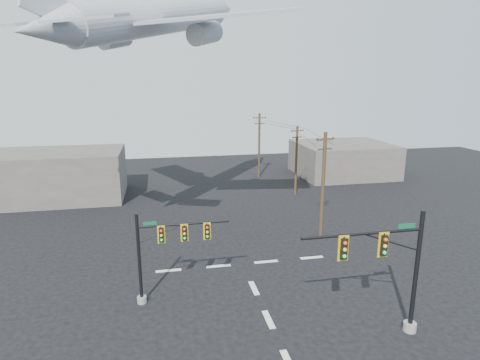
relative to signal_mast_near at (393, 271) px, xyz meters
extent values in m
cube|color=silver|center=(-6.47, 2.85, -4.09)|extent=(0.40, 2.00, 0.01)
cube|color=silver|center=(-6.47, 6.85, -4.09)|extent=(0.40, 2.00, 0.01)
cube|color=silver|center=(-12.47, 10.85, -4.09)|extent=(2.00, 0.40, 0.01)
cube|color=silver|center=(-8.47, 10.85, -4.09)|extent=(2.00, 0.40, 0.01)
cube|color=silver|center=(-4.47, 10.85, -4.09)|extent=(2.00, 0.40, 0.01)
cube|color=silver|center=(-0.47, 10.85, -4.09)|extent=(2.00, 0.40, 0.01)
cylinder|color=gray|center=(1.55, 0.05, -3.82)|extent=(0.76, 0.76, 0.54)
cylinder|color=black|center=(1.55, 0.05, -0.29)|extent=(0.26, 0.26, 7.62)
cylinder|color=black|center=(-2.01, 0.05, 2.43)|extent=(7.13, 0.17, 0.17)
cylinder|color=black|center=(-0.23, 0.05, 1.78)|extent=(3.80, 0.09, 0.09)
cube|color=black|center=(-0.83, -0.11, 1.75)|extent=(0.37, 0.33, 1.20)
cube|color=gold|center=(-0.83, -0.09, 1.75)|extent=(0.60, 0.04, 1.47)
sphere|color=red|center=(-0.83, -0.30, 2.13)|extent=(0.22, 0.22, 0.22)
sphere|color=yellow|center=(-0.83, -0.30, 1.75)|extent=(0.22, 0.22, 0.22)
sphere|color=#0DDF48|center=(-0.83, -0.30, 1.37)|extent=(0.22, 0.22, 0.22)
cube|color=black|center=(-3.20, -0.11, 1.75)|extent=(0.37, 0.33, 1.20)
cube|color=gold|center=(-3.20, -0.09, 1.75)|extent=(0.60, 0.04, 1.47)
sphere|color=red|center=(-3.20, -0.30, 2.13)|extent=(0.22, 0.22, 0.22)
sphere|color=yellow|center=(-3.20, -0.30, 1.75)|extent=(0.22, 0.22, 0.22)
sphere|color=#0DDF48|center=(-3.20, -0.30, 1.37)|extent=(0.22, 0.22, 0.22)
cube|color=#0B532D|center=(0.57, -0.01, 2.70)|extent=(1.03, 0.04, 0.28)
cylinder|color=gray|center=(-14.36, 6.48, -3.87)|extent=(0.63, 0.63, 0.45)
cylinder|color=black|center=(-14.36, 6.48, -0.93)|extent=(0.22, 0.22, 6.34)
cylinder|color=black|center=(-11.35, 6.48, 1.33)|extent=(6.02, 0.14, 0.14)
cylinder|color=black|center=(-12.86, 6.48, 0.79)|extent=(3.20, 0.07, 0.07)
cube|color=black|center=(-12.86, 6.34, 0.76)|extent=(0.31, 0.27, 1.00)
cube|color=gold|center=(-12.86, 6.36, 0.76)|extent=(0.50, 0.04, 1.22)
sphere|color=red|center=(-12.86, 6.19, 1.08)|extent=(0.18, 0.18, 0.18)
sphere|color=yellow|center=(-12.86, 6.19, 0.76)|extent=(0.18, 0.18, 0.18)
sphere|color=#0DDF48|center=(-12.86, 6.19, 0.45)|extent=(0.18, 0.18, 0.18)
cube|color=black|center=(-11.35, 6.34, 0.76)|extent=(0.31, 0.27, 1.00)
cube|color=gold|center=(-11.35, 6.36, 0.76)|extent=(0.50, 0.04, 1.22)
sphere|color=red|center=(-11.35, 6.19, 1.08)|extent=(0.18, 0.18, 0.18)
sphere|color=yellow|center=(-11.35, 6.19, 0.76)|extent=(0.18, 0.18, 0.18)
sphere|color=#0DDF48|center=(-11.35, 6.19, 0.45)|extent=(0.18, 0.18, 0.18)
cube|color=black|center=(-9.85, 6.34, 0.76)|extent=(0.31, 0.27, 1.00)
cube|color=gold|center=(-9.85, 6.36, 0.76)|extent=(0.50, 0.04, 1.22)
sphere|color=red|center=(-9.85, 6.19, 1.08)|extent=(0.18, 0.18, 0.18)
sphere|color=yellow|center=(-9.85, 6.19, 0.76)|extent=(0.18, 0.18, 0.18)
sphere|color=#0DDF48|center=(-9.85, 6.19, 0.45)|extent=(0.18, 0.18, 0.18)
cube|color=#0B532D|center=(-13.54, 6.42, 1.56)|extent=(0.86, 0.04, 0.24)
cylinder|color=#48331F|center=(2.16, 15.32, 0.93)|extent=(0.34, 0.34, 10.06)
cube|color=#48331F|center=(2.16, 15.32, 5.29)|extent=(1.97, 0.67, 0.13)
cube|color=#48331F|center=(2.16, 15.32, 4.40)|extent=(1.54, 0.55, 0.13)
cylinder|color=black|center=(1.30, 15.08, 5.40)|extent=(0.11, 0.11, 0.13)
cylinder|color=black|center=(2.16, 15.32, 5.40)|extent=(0.11, 0.11, 0.13)
cylinder|color=black|center=(3.02, 15.56, 5.40)|extent=(0.11, 0.11, 0.13)
cylinder|color=#48331F|center=(4.44, 29.35, 0.40)|extent=(0.30, 0.30, 9.00)
cube|color=#48331F|center=(4.44, 29.35, 4.30)|extent=(1.79, 0.58, 0.12)
cube|color=#48331F|center=(4.44, 29.35, 3.49)|extent=(1.40, 0.48, 0.12)
cylinder|color=black|center=(3.66, 29.15, 4.40)|extent=(0.10, 0.10, 0.12)
cylinder|color=black|center=(4.44, 29.35, 4.40)|extent=(0.10, 0.10, 0.12)
cylinder|color=black|center=(5.22, 29.56, 4.40)|extent=(0.10, 0.10, 0.12)
cylinder|color=#48331F|center=(2.19, 39.95, 0.79)|extent=(0.33, 0.33, 9.77)
cube|color=#48331F|center=(2.19, 39.95, 5.00)|extent=(1.98, 0.53, 0.13)
cube|color=#48331F|center=(2.19, 39.95, 4.12)|extent=(1.55, 0.44, 0.13)
cylinder|color=black|center=(1.32, 40.13, 5.11)|extent=(0.11, 0.11, 0.13)
cylinder|color=black|center=(2.19, 39.95, 5.11)|extent=(0.11, 0.11, 0.13)
cylinder|color=black|center=(3.06, 39.77, 5.11)|extent=(0.11, 0.11, 0.13)
cylinder|color=black|center=(2.45, 22.34, 4.74)|extent=(2.40, 14.04, 0.03)
cylinder|color=black|center=(2.47, 34.65, 4.60)|extent=(2.36, 10.60, 0.03)
cylinder|color=black|center=(4.15, 22.34, 4.74)|extent=(2.23, 14.04, 0.03)
cylinder|color=black|center=(4.17, 34.65, 4.60)|extent=(2.20, 10.60, 0.03)
cylinder|color=#AFB4BC|center=(-12.28, 20.04, 16.03)|extent=(14.84, 18.01, 6.83)
cone|color=#AFB4BC|center=(-4.97, 29.58, 18.29)|extent=(5.54, 5.87, 3.95)
cone|color=#AFB4BC|center=(-19.59, 10.50, 13.76)|extent=(5.25, 5.63, 3.63)
cube|color=#AFB4BC|center=(-18.71, 23.32, 15.48)|extent=(9.90, 13.49, 1.07)
cube|color=#AFB4BC|center=(-7.44, 14.68, 15.48)|extent=(13.56, 7.12, 1.07)
cylinder|color=#AFB4BC|center=(-16.37, 22.86, 14.36)|extent=(3.52, 3.83, 2.34)
cylinder|color=#AFB4BC|center=(-8.49, 16.82, 14.36)|extent=(3.52, 3.83, 2.34)
cube|color=#AFB4BC|center=(-21.82, 12.81, 14.26)|extent=(4.75, 5.26, 0.58)
cube|color=#AFB4BC|center=(-16.78, 8.95, 14.26)|extent=(5.42, 3.91, 0.58)
cube|color=#635F58|center=(-26.47, 33.85, -1.10)|extent=(18.00, 10.00, 6.00)
cube|color=#635F58|center=(15.53, 38.85, -1.60)|extent=(14.00, 12.00, 5.00)
camera|label=1|loc=(-12.67, -18.69, 10.63)|focal=30.00mm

